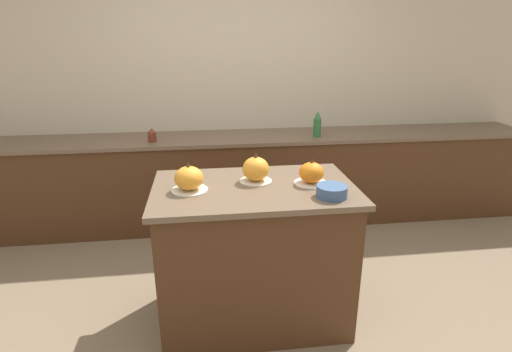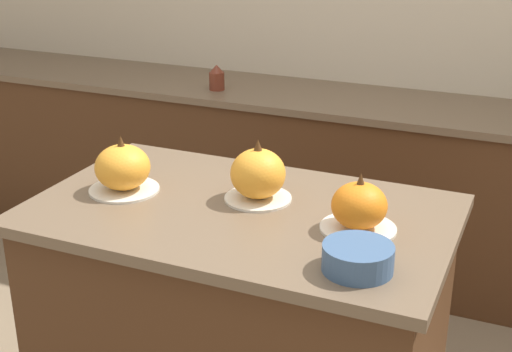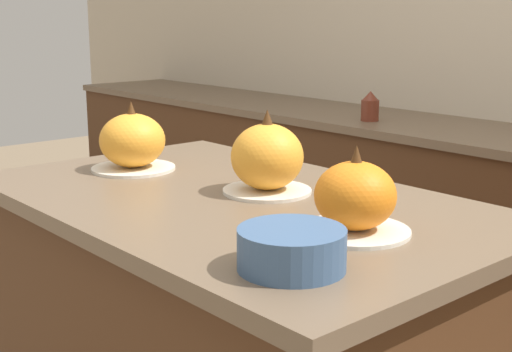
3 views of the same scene
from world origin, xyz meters
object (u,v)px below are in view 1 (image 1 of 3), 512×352
pumpkin_cake_center (256,170)px  pumpkin_cake_right (311,174)px  pumpkin_cake_left (189,179)px  mixing_bowl (332,191)px  bottle_tall (317,124)px  bottle_short (152,135)px

pumpkin_cake_center → pumpkin_cake_right: bearing=-13.6°
pumpkin_cake_left → pumpkin_cake_right: (0.75, 0.02, -0.01)m
pumpkin_cake_left → mixing_bowl: bearing=-14.1°
pumpkin_cake_center → pumpkin_cake_right: 0.35m
pumpkin_cake_right → bottle_tall: bottle_tall is taller
pumpkin_cake_left → pumpkin_cake_right: pumpkin_cake_left is taller
pumpkin_cake_right → mixing_bowl: 0.24m
pumpkin_cake_left → mixing_bowl: size_ratio=1.24×
bottle_short → mixing_bowl: size_ratio=0.72×
pumpkin_cake_center → mixing_bowl: pumpkin_cake_center is taller
pumpkin_cake_left → pumpkin_cake_center: pumpkin_cake_center is taller
pumpkin_cake_left → pumpkin_cake_center: bearing=14.1°
bottle_tall → mixing_bowl: bearing=-102.8°
pumpkin_cake_right → bottle_tall: 1.46m
pumpkin_cake_right → mixing_bowl: pumpkin_cake_right is taller
bottle_tall → bottle_short: size_ratio=1.93×
pumpkin_cake_center → bottle_short: pumpkin_cake_center is taller
pumpkin_cake_center → mixing_bowl: (0.40, -0.31, -0.04)m
pumpkin_cake_left → bottle_short: (-0.38, 1.42, -0.06)m
mixing_bowl → bottle_short: bearing=126.3°
bottle_tall → bottle_short: bottle_tall is taller
pumpkin_cake_left → bottle_tall: bottle_tall is taller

